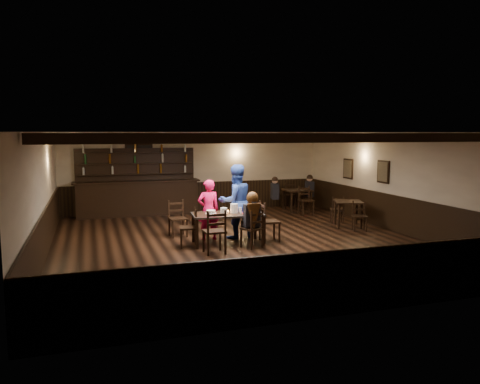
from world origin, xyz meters
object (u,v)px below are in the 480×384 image
object	(u,v)px
woman_pink	(208,210)
cake	(211,212)
chair_near_left	(215,228)
man_blue	(236,201)
dining_table	(228,216)
chair_near_right	(254,226)
bar_counter	(137,193)

from	to	relation	value
woman_pink	cake	xyz separation A→B (m)	(-0.07, -0.50, 0.02)
chair_near_left	man_blue	bearing A→B (deg)	57.20
dining_table	man_blue	distance (m)	0.74
chair_near_right	man_blue	distance (m)	1.26
dining_table	bar_counter	distance (m)	5.11
chair_near_right	bar_counter	distance (m)	5.86
chair_near_left	bar_counter	xyz separation A→B (m)	(-1.14, 5.69, 0.14)
dining_table	chair_near_left	size ratio (longest dim) A/B	1.78
man_blue	woman_pink	bearing A→B (deg)	-11.18
chair_near_right	cake	xyz separation A→B (m)	(-0.87, 0.71, 0.26)
dining_table	chair_near_right	bearing A→B (deg)	-52.53
dining_table	man_blue	bearing A→B (deg)	55.99
woman_pink	man_blue	bearing A→B (deg)	176.01
woman_pink	bar_counter	distance (m)	4.44
dining_table	bar_counter	bearing A→B (deg)	109.13
man_blue	cake	world-z (taller)	man_blue
man_blue	bar_counter	xyz separation A→B (m)	(-2.06, 4.26, -0.22)
woman_pink	bar_counter	xyz separation A→B (m)	(-1.35, 4.23, -0.04)
chair_near_left	cake	xyz separation A→B (m)	(0.14, 0.96, 0.21)
bar_counter	cake	bearing A→B (deg)	-74.87
dining_table	cake	distance (m)	0.42
chair_near_right	woman_pink	world-z (taller)	woman_pink
woman_pink	man_blue	size ratio (longest dim) A/B	0.81
man_blue	chair_near_right	bearing A→B (deg)	84.89
chair_near_left	woman_pink	world-z (taller)	woman_pink
man_blue	cake	xyz separation A→B (m)	(-0.78, -0.48, -0.16)
man_blue	cake	size ratio (longest dim) A/B	6.98
chair_near_right	bar_counter	world-z (taller)	bar_counter
dining_table	woman_pink	xyz separation A→B (m)	(-0.33, 0.60, 0.09)
dining_table	man_blue	xyz separation A→B (m)	(0.39, 0.57, 0.27)
dining_table	chair_near_right	xyz separation A→B (m)	(0.47, -0.61, -0.15)
cake	bar_counter	distance (m)	4.90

